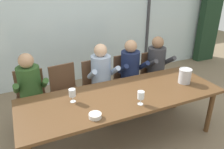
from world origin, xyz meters
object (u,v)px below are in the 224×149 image
Objects in this scene: chair_center at (97,82)px; person_pale_blue_shirt at (103,76)px; chair_near_curtain at (31,95)px; ice_bucket_primary at (185,76)px; tasting_bowl at (95,116)px; chair_right_of_center at (127,76)px; chair_left_of_center at (65,88)px; wine_glass_near_bucket at (72,93)px; person_charcoal_jacket at (158,66)px; wine_glass_by_left_taster at (141,96)px; dining_table at (123,99)px; person_olive_shirt at (31,89)px; person_navy_polo at (132,71)px; chair_near_window_right at (153,72)px.

chair_center is 0.24m from person_pale_blue_shirt.
ice_bucket_primary is (2.07, -0.96, 0.32)m from chair_near_curtain.
chair_right_of_center is at bearing 49.33° from tasting_bowl.
ice_bucket_primary is (0.96, -0.79, 0.15)m from person_pale_blue_shirt.
chair_left_of_center is 0.73× the size of person_pale_blue_shirt.
chair_near_curtain is 1.00× the size of chair_right_of_center.
chair_left_of_center and chair_center have the same top height.
chair_near_curtain is 1.38m from tasting_bowl.
chair_left_of_center is (0.53, 0.00, 0.00)m from chair_near_curtain.
person_charcoal_jacket is at bearing 20.08° from wine_glass_near_bucket.
ice_bucket_primary is 0.93m from wine_glass_by_left_taster.
wine_glass_near_bucket is (-1.20, -0.81, 0.33)m from chair_right_of_center.
person_charcoal_jacket is 1.45m from wine_glass_by_left_taster.
dining_table is at bearing -9.42° from wine_glass_near_bucket.
ice_bucket_primary is (1.54, -0.96, 0.32)m from chair_left_of_center.
person_olive_shirt is 1.09m from person_pale_blue_shirt.
dining_table is 0.92m from chair_center.
wine_glass_by_left_taster is at bearing -28.56° from wine_glass_near_bucket.
chair_right_of_center is at bearing 58.92° from dining_table.
person_navy_polo is at bearing 27.98° from wine_glass_near_bucket.
wine_glass_near_bucket is (-1.73, -0.76, 0.33)m from chair_near_window_right.
chair_near_curtain and chair_left_of_center have the same top height.
wine_glass_by_left_taster is (0.09, -0.29, 0.18)m from dining_table.
ice_bucket_primary is at bearing -17.90° from chair_near_curtain.
wine_glass_by_left_taster is at bearing -134.38° from person_charcoal_jacket.
person_charcoal_jacket is at bearing 81.57° from ice_bucket_primary.
chair_center is 0.73× the size of person_olive_shirt.
chair_center is (1.06, -0.00, 0.00)m from chair_near_curtain.
chair_near_window_right is 4.14× the size of ice_bucket_primary.
chair_left_of_center is 0.53m from chair_center.
person_olive_shirt is 6.92× the size of wine_glass_by_left_taster.
wine_glass_by_left_taster is at bearing -38.67° from chair_near_curtain.
wine_glass_by_left_taster is (-1.00, -1.16, 0.33)m from chair_near_window_right.
chair_near_curtain is at bearing 155.21° from ice_bucket_primary.
dining_table is 18.80× the size of tasting_bowl.
tasting_bowl is (-1.06, -1.24, 0.24)m from chair_right_of_center.
person_olive_shirt is 1.57m from wine_glass_by_left_taster.
ice_bucket_primary reaches higher than wine_glass_near_bucket.
tasting_bowl is (-0.53, -1.07, 0.07)m from person_pale_blue_shirt.
tasting_bowl is 0.61m from wine_glass_by_left_taster.
dining_table is at bearing 32.27° from tasting_bowl.
person_navy_polo is 0.54m from person_charcoal_jacket.
chair_center is 0.73× the size of person_pale_blue_shirt.
tasting_bowl is at bearing -116.08° from chair_center.
chair_near_window_right is at bearing -8.97° from chair_left_of_center.
ice_bucket_primary is (0.43, -0.96, 0.32)m from chair_right_of_center.
chair_left_of_center is 1.11m from chair_right_of_center.
ice_bucket_primary is at bearing -22.82° from person_olive_shirt.
ice_bucket_primary is at bearing -98.53° from person_charcoal_jacket.
chair_center is at bearing 7.02° from person_olive_shirt.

